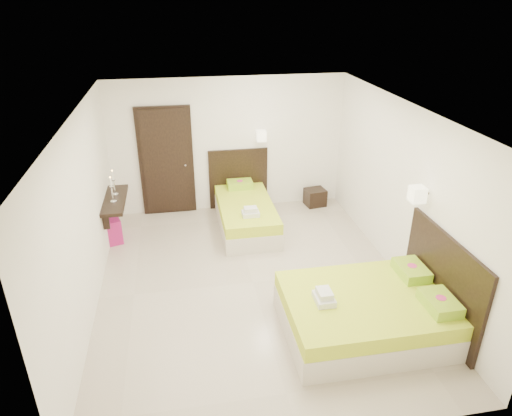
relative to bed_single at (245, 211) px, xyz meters
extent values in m
plane|color=#BCAE9C|center=(-0.18, -1.86, -0.29)|extent=(5.50, 5.50, 0.00)
cube|color=beige|center=(0.00, -0.08, -0.14)|extent=(0.97, 1.94, 0.31)
cube|color=#AECB20|center=(0.00, -0.08, 0.12)|extent=(0.96, 1.92, 0.19)
cube|color=black|center=(0.00, 0.86, 0.32)|extent=(1.17, 0.05, 1.22)
cube|color=#9AC724|center=(0.00, 0.65, 0.28)|extent=(0.49, 0.33, 0.14)
cylinder|color=#E83683|center=(0.00, 0.65, 0.35)|extent=(0.12, 0.12, 0.00)
cube|color=silver|center=(0.00, -0.61, 0.25)|extent=(0.29, 0.21, 0.08)
cube|color=silver|center=(0.00, -0.61, 0.33)|extent=(0.22, 0.16, 0.08)
cube|color=beige|center=(0.43, 0.71, 1.22)|extent=(0.17, 0.17, 0.19)
cylinder|color=#2D2116|center=(0.43, 0.79, 1.22)|extent=(0.03, 0.16, 0.03)
cube|color=beige|center=(1.05, -3.17, -0.13)|extent=(2.05, 1.54, 0.33)
cube|color=#AECB20|center=(1.05, -3.17, 0.14)|extent=(2.03, 1.52, 0.21)
cube|color=black|center=(2.04, -3.17, 0.35)|extent=(0.05, 1.74, 1.28)
cube|color=#9AC724|center=(1.82, -3.53, 0.31)|extent=(0.35, 0.51, 0.14)
cylinder|color=#E83683|center=(1.82, -3.53, 0.39)|extent=(0.12, 0.12, 0.00)
cube|color=#9AC724|center=(1.82, -2.81, 0.31)|extent=(0.35, 0.51, 0.14)
cylinder|color=#E83683|center=(1.82, -2.81, 0.39)|extent=(0.12, 0.12, 0.00)
cube|color=silver|center=(0.48, -3.17, 0.28)|extent=(0.23, 0.31, 0.08)
cube|color=silver|center=(0.48, -3.17, 0.36)|extent=(0.17, 0.23, 0.08)
cube|color=beige|center=(1.89, -2.53, 1.30)|extent=(0.18, 0.18, 0.21)
cylinder|color=#2D2116|center=(1.97, -2.53, 1.30)|extent=(0.16, 0.03, 0.03)
cube|color=black|center=(1.55, 0.65, -0.12)|extent=(0.43, 0.40, 0.34)
cube|color=#A0155F|center=(-2.47, -0.18, -0.07)|extent=(0.56, 0.56, 0.45)
cube|color=black|center=(-1.38, 0.85, 0.76)|extent=(1.02, 0.06, 2.14)
cube|color=black|center=(-1.38, 0.82, 0.76)|extent=(0.88, 0.04, 2.06)
cylinder|color=silver|center=(-1.03, 0.78, 0.71)|extent=(0.03, 0.10, 0.03)
cube|color=black|center=(-2.25, -0.26, 0.53)|extent=(0.35, 1.20, 0.06)
cube|color=black|center=(-2.37, -0.71, 0.38)|extent=(0.10, 0.04, 0.30)
cube|color=black|center=(-2.37, 0.19, 0.38)|extent=(0.10, 0.04, 0.30)
cylinder|color=silver|center=(-2.25, -0.41, 0.57)|extent=(0.10, 0.10, 0.02)
cylinder|color=silver|center=(-2.25, -0.41, 0.69)|extent=(0.02, 0.02, 0.22)
cone|color=silver|center=(-2.25, -0.41, 0.82)|extent=(0.07, 0.07, 0.04)
cylinder|color=white|center=(-2.25, -0.41, 0.91)|extent=(0.02, 0.02, 0.15)
sphere|color=#FFB23F|center=(-2.25, -0.41, 1.00)|extent=(0.02, 0.02, 0.02)
cylinder|color=silver|center=(-2.25, -0.11, 0.57)|extent=(0.10, 0.10, 0.02)
cylinder|color=silver|center=(-2.25, -0.11, 0.69)|extent=(0.02, 0.02, 0.22)
cone|color=silver|center=(-2.25, -0.11, 0.82)|extent=(0.07, 0.07, 0.04)
cylinder|color=white|center=(-2.25, -0.11, 0.91)|extent=(0.02, 0.02, 0.15)
sphere|color=#FFB23F|center=(-2.25, -0.11, 1.00)|extent=(0.02, 0.02, 0.02)
camera|label=1|loc=(-1.15, -7.52, 3.70)|focal=32.00mm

